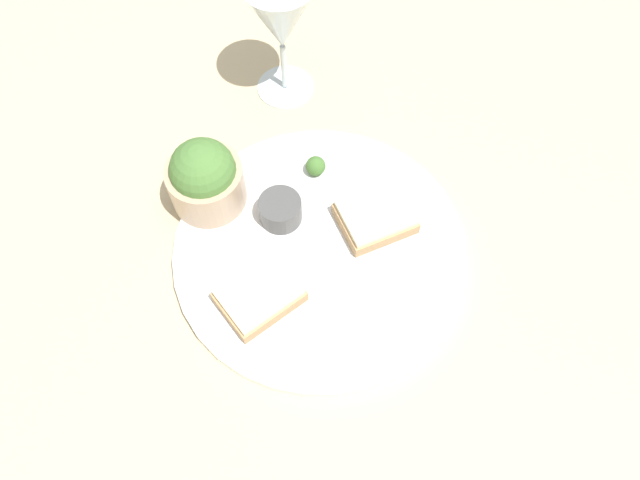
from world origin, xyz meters
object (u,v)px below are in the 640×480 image
at_px(sauce_ramekin, 280,209).
at_px(cheese_toast_far, 259,296).
at_px(salad_bowl, 205,178).
at_px(cheese_toast_near, 375,217).
at_px(wine_glass, 281,20).

distance_m(sauce_ramekin, cheese_toast_far, 0.11).
xyz_separation_m(salad_bowl, cheese_toast_far, (0.03, -0.15, -0.03)).
bearing_deg(cheese_toast_near, sauce_ramekin, 159.56).
relative_size(sauce_ramekin, cheese_toast_far, 0.49).
relative_size(cheese_toast_near, wine_glass, 0.53).
height_order(sauce_ramekin, wine_glass, wine_glass).
bearing_deg(cheese_toast_far, salad_bowl, 99.59).
bearing_deg(wine_glass, cheese_toast_far, -110.11).
xyz_separation_m(cheese_toast_near, cheese_toast_far, (-0.16, -0.06, 0.00)).
xyz_separation_m(salad_bowl, sauce_ramekin, (0.08, -0.05, -0.03)).
bearing_deg(wine_glass, cheese_toast_near, -79.77).
bearing_deg(wine_glass, salad_bowl, -131.48).
height_order(cheese_toast_near, wine_glass, wine_glass).
height_order(sauce_ramekin, cheese_toast_far, sauce_ramekin).
bearing_deg(cheese_toast_near, wine_glass, 100.23).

